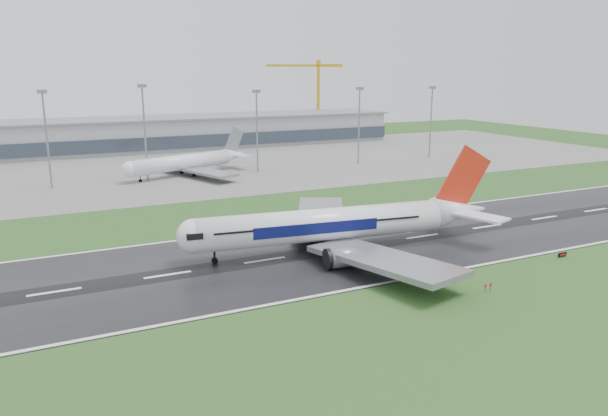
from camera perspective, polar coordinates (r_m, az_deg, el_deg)
ground at (r=127.00m, az=4.48°, el=-3.97°), size 520.00×520.00×0.00m
runway at (r=126.98m, az=4.48°, el=-3.95°), size 400.00×45.00×0.10m
apron at (r=240.49m, az=-10.73°, el=4.16°), size 400.00×130.00×0.08m
terminal at (r=297.40m, az=-13.90°, el=7.20°), size 240.00×36.00×15.00m
main_airliner at (r=122.07m, az=4.00°, el=0.44°), size 78.80×75.91×20.83m
parked_airliner at (r=217.84m, az=-11.72°, el=5.31°), size 68.61×66.35×16.00m
tower_crane at (r=342.82m, az=1.43°, el=10.82°), size 43.69×14.58×44.16m
runway_sign at (r=131.80m, az=24.34°, el=-4.28°), size 2.31×0.34×1.04m
floodmast_1 at (r=205.66m, az=-24.22°, el=6.03°), size 0.64×0.64×31.04m
floodmast_2 at (r=208.86m, az=-15.56°, el=7.02°), size 0.64×0.64×32.51m
floodmast_3 at (r=220.37m, az=-4.70°, el=7.45°), size 0.64×0.64×30.06m
floodmast_4 at (r=240.35m, az=5.50°, el=7.99°), size 0.64×0.64×30.49m
floodmast_5 at (r=261.42m, az=12.51°, el=8.17°), size 0.64×0.64×30.46m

